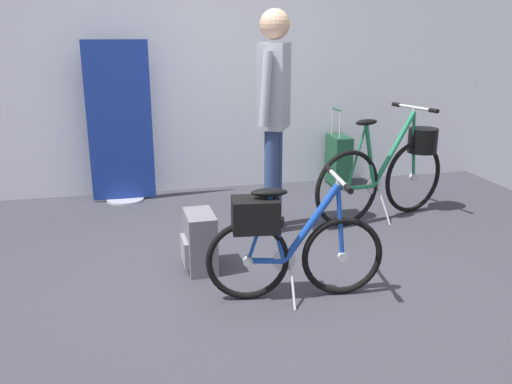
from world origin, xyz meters
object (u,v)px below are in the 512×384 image
floor_banner_stand (121,132)px  backpack_on_floor (200,242)px  folding_bike_foreground (284,241)px  visitor_near_wall (274,107)px  display_bike_left (393,168)px  rolling_suitcase (339,160)px

floor_banner_stand → backpack_on_floor: bearing=-73.6°
folding_bike_foreground → backpack_on_floor: folding_bike_foreground is taller
visitor_near_wall → backpack_on_floor: 1.27m
visitor_near_wall → backpack_on_floor: bearing=-136.4°
display_bike_left → backpack_on_floor: bearing=-157.9°
display_bike_left → rolling_suitcase: (-0.09, 1.06, -0.17)m
folding_bike_foreground → backpack_on_floor: (-0.45, 0.53, -0.18)m
rolling_suitcase → visitor_near_wall: bearing=-132.2°
visitor_near_wall → rolling_suitcase: visitor_near_wall is taller
display_bike_left → backpack_on_floor: (-1.81, -0.74, -0.25)m
rolling_suitcase → backpack_on_floor: (-1.72, -1.79, -0.08)m
rolling_suitcase → floor_banner_stand: bearing=-179.1°
floor_banner_stand → backpack_on_floor: floor_banner_stand is taller
folding_bike_foreground → display_bike_left: bearing=43.1°
display_bike_left → backpack_on_floor: size_ratio=3.34×
floor_banner_stand → display_bike_left: 2.55m
display_bike_left → visitor_near_wall: visitor_near_wall is taller
folding_bike_foreground → backpack_on_floor: bearing=130.2°
visitor_near_wall → backpack_on_floor: (-0.70, -0.67, -0.83)m
floor_banner_stand → backpack_on_floor: 1.89m
display_bike_left → visitor_near_wall: (-1.11, -0.07, 0.58)m
folding_bike_foreground → rolling_suitcase: bearing=61.4°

